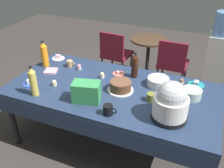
{
  "coord_description": "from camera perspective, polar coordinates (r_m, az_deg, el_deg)",
  "views": [
    {
      "loc": [
        0.84,
        -2.0,
        2.1
      ],
      "look_at": [
        0.0,
        0.0,
        0.8
      ],
      "focal_mm": 38.67,
      "sensor_mm": 36.0,
      "label": 1
    }
  ],
  "objects": [
    {
      "name": "soda_bottle_cola",
      "position": [
        2.72,
        5.4,
        4.33
      ],
      "size": [
        0.08,
        0.08,
        0.3
      ],
      "color": "#33190F",
      "rests_on": "potluck_table"
    },
    {
      "name": "coffee_mug_black",
      "position": [
        2.16,
        -0.91,
        -6.14
      ],
      "size": [
        0.13,
        0.09,
        0.1
      ],
      "color": "black",
      "rests_on": "potluck_table"
    },
    {
      "name": "frosted_layer_cake",
      "position": [
        2.49,
        2.04,
        -0.53
      ],
      "size": [
        0.27,
        0.27,
        0.11
      ],
      "color": "silver",
      "rests_on": "potluck_table"
    },
    {
      "name": "dessert_plate_coral",
      "position": [
        2.82,
        1.57,
        2.53
      ],
      "size": [
        0.14,
        0.14,
        0.04
      ],
      "color": "#E07266",
      "rests_on": "potluck_table"
    },
    {
      "name": "coffee_mug_olive",
      "position": [
        2.36,
        9.28,
        -3.11
      ],
      "size": [
        0.13,
        0.09,
        0.08
      ],
      "color": "olive",
      "rests_on": "potluck_table"
    },
    {
      "name": "maroon_chair_left",
      "position": [
        4.06,
        0.75,
        7.55
      ],
      "size": [
        0.47,
        0.47,
        0.85
      ],
      "color": "maroon",
      "rests_on": "ground"
    },
    {
      "name": "paper_napkin_stack",
      "position": [
        2.96,
        -14.25,
        2.99
      ],
      "size": [
        0.18,
        0.18,
        0.02
      ],
      "primitive_type": "cube",
      "rotation": [
        0.0,
        0.0,
        0.31
      ],
      "color": "pink",
      "rests_on": "potluck_table"
    },
    {
      "name": "cupcake_rose",
      "position": [
        2.94,
        -7.79,
        4.0
      ],
      "size": [
        0.05,
        0.05,
        0.07
      ],
      "color": "beige",
      "rests_on": "potluck_table"
    },
    {
      "name": "dessert_plate_white",
      "position": [
        3.28,
        -12.6,
        6.09
      ],
      "size": [
        0.17,
        0.17,
        0.05
      ],
      "color": "white",
      "rests_on": "potluck_table"
    },
    {
      "name": "glass_salad_bowl",
      "position": [
        2.51,
        18.28,
        -2.13
      ],
      "size": [
        0.2,
        0.2,
        0.09
      ],
      "primitive_type": "cylinder",
      "color": "#B2C6BC",
      "rests_on": "potluck_table"
    },
    {
      "name": "round_cafe_table",
      "position": [
        4.11,
        8.54,
        7.61
      ],
      "size": [
        0.6,
        0.6,
        0.72
      ],
      "color": "#473323",
      "rests_on": "ground"
    },
    {
      "name": "water_cooler",
      "position": [
        4.05,
        23.56,
        6.36
      ],
      "size": [
        0.32,
        0.32,
        1.24
      ],
      "color": "silver",
      "rests_on": "ground"
    },
    {
      "name": "soda_bottle_ginger_ale",
      "position": [
        2.49,
        -18.14,
        0.52
      ],
      "size": [
        0.07,
        0.07,
        0.33
      ],
      "color": "gold",
      "rests_on": "potluck_table"
    },
    {
      "name": "maroon_chair_right",
      "position": [
        3.84,
        14.11,
        5.14
      ],
      "size": [
        0.45,
        0.45,
        0.85
      ],
      "color": "maroon",
      "rests_on": "ground"
    },
    {
      "name": "cupcake_mint",
      "position": [
        2.72,
        16.08,
        0.62
      ],
      "size": [
        0.05,
        0.05,
        0.07
      ],
      "color": "beige",
      "rests_on": "potluck_table"
    },
    {
      "name": "soda_carton",
      "position": [
        2.32,
        -6.08,
        -1.87
      ],
      "size": [
        0.29,
        0.22,
        0.2
      ],
      "primitive_type": "cube",
      "rotation": [
        0.0,
        0.0,
        0.25
      ],
      "color": "#338C4C",
      "rests_on": "potluck_table"
    },
    {
      "name": "potluck_table",
      "position": [
        2.59,
        0.0,
        -2.13
      ],
      "size": [
        2.2,
        1.1,
        0.75
      ],
      "color": "navy",
      "rests_on": "ground"
    },
    {
      "name": "slow_cooker",
      "position": [
        2.1,
        13.72,
        -4.3
      ],
      "size": [
        0.31,
        0.31,
        0.36
      ],
      "color": "black",
      "rests_on": "potluck_table"
    },
    {
      "name": "dessert_plate_cobalt",
      "position": [
        2.77,
        -18.8,
        0.22
      ],
      "size": [
        0.16,
        0.16,
        0.06
      ],
      "color": "#2D4CB2",
      "rests_on": "potluck_table"
    },
    {
      "name": "dessert_plate_teal",
      "position": [
        2.75,
        19.27,
        -0.06
      ],
      "size": [
        0.18,
        0.18,
        0.05
      ],
      "color": "teal",
      "rests_on": "potluck_table"
    },
    {
      "name": "cupcake_berry",
      "position": [
        2.73,
        -2.35,
        2.08
      ],
      "size": [
        0.05,
        0.05,
        0.07
      ],
      "color": "beige",
      "rests_on": "potluck_table"
    },
    {
      "name": "ground",
      "position": [
        3.02,
        0.0,
        -13.16
      ],
      "size": [
        9.0,
        9.0,
        0.0
      ],
      "primitive_type": "plane",
      "color": "#383330"
    },
    {
      "name": "ceramic_snack_bowl",
      "position": [
        2.63,
        10.85,
        0.54
      ],
      "size": [
        0.23,
        0.23,
        0.09
      ],
      "primitive_type": "cylinder",
      "color": "silver",
      "rests_on": "potluck_table"
    },
    {
      "name": "soda_bottle_orange_juice",
      "position": [
        3.07,
        -15.71,
        6.74
      ],
      "size": [
        0.08,
        0.08,
        0.33
      ],
      "color": "orange",
      "rests_on": "potluck_table"
    },
    {
      "name": "coffee_mug_tan",
      "position": [
        3.03,
        -9.9,
        4.78
      ],
      "size": [
        0.11,
        0.07,
        0.08
      ],
      "color": "tan",
      "rests_on": "potluck_table"
    },
    {
      "name": "coffee_mug_navy",
      "position": [
        2.59,
        -4.8,
        0.42
      ],
      "size": [
        0.11,
        0.07,
        0.08
      ],
      "color": "navy",
      "rests_on": "potluck_table"
    },
    {
      "name": "cupcake_cocoa",
      "position": [
        2.66,
        -13.49,
        0.24
      ],
      "size": [
        0.05,
        0.05,
        0.07
      ],
      "color": "beige",
      "rests_on": "potluck_table"
    }
  ]
}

